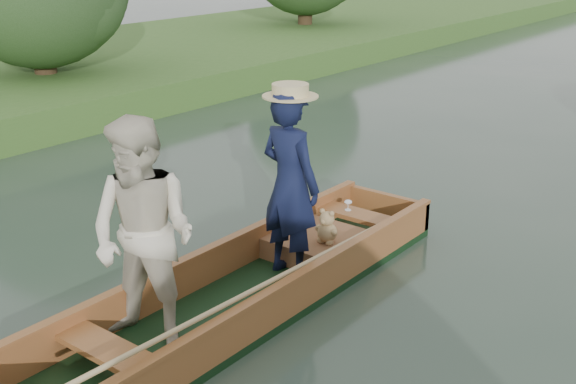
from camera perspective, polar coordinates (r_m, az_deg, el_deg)
The scene contains 2 objects.
ground at distance 6.84m, azimuth -3.14°, elevation -8.86°, with size 120.00×120.00×0.00m, color #283D30.
punt at distance 6.37m, azimuth -5.31°, elevation -3.83°, with size 1.22×5.08×1.99m.
Camera 1 is at (3.99, -4.48, 3.29)m, focal length 45.00 mm.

